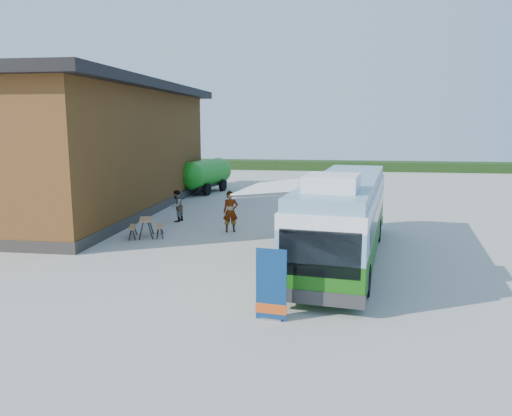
% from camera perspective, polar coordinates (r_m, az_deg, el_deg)
% --- Properties ---
extents(ground, '(100.00, 100.00, 0.00)m').
position_cam_1_polar(ground, '(18.97, -2.32, -6.11)').
color(ground, '#BCB7AD').
rests_on(ground, ground).
extents(barn, '(9.60, 21.20, 7.50)m').
position_cam_1_polar(barn, '(31.24, -18.20, 6.33)').
color(barn, brown).
rests_on(barn, ground).
extents(hedge, '(40.00, 3.00, 1.00)m').
position_cam_1_polar(hedge, '(56.32, 13.04, 4.70)').
color(hedge, '#264419').
rests_on(hedge, ground).
extents(bus, '(4.11, 12.07, 3.64)m').
position_cam_1_polar(bus, '(19.04, 10.01, -0.82)').
color(bus, '#226B11').
rests_on(bus, ground).
extents(awning, '(3.21, 4.59, 0.52)m').
position_cam_1_polar(awning, '(19.28, 3.20, 2.17)').
color(awning, white).
rests_on(awning, ground).
extents(banner, '(0.84, 0.26, 1.95)m').
position_cam_1_polar(banner, '(13.30, 1.74, -9.49)').
color(banner, navy).
rests_on(banner, ground).
extents(picnic_table, '(1.84, 1.73, 0.85)m').
position_cam_1_polar(picnic_table, '(23.31, -12.46, -1.74)').
color(picnic_table, '#A9784F').
rests_on(picnic_table, ground).
extents(person_a, '(0.83, 0.67, 1.97)m').
position_cam_1_polar(person_a, '(23.84, -2.93, -0.41)').
color(person_a, '#999999').
rests_on(person_a, ground).
extents(person_b, '(0.79, 0.92, 1.67)m').
position_cam_1_polar(person_b, '(26.69, -9.05, 0.24)').
color(person_b, '#999999').
rests_on(person_b, ground).
extents(slurry_tanker, '(3.01, 6.55, 2.47)m').
position_cam_1_polar(slurry_tanker, '(37.46, -5.77, 3.92)').
color(slurry_tanker, '#1A8D19').
rests_on(slurry_tanker, ground).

